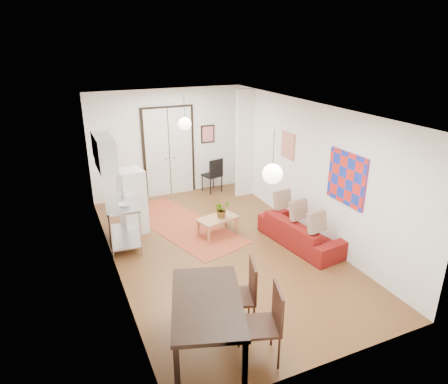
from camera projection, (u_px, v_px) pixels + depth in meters
name	position (u px, v px, depth m)	size (l,w,h in m)	color
floor	(219.00, 248.00, 8.35)	(7.00, 7.00, 0.00)	brown
ceiling	(219.00, 109.00, 7.30)	(4.20, 7.00, 0.02)	white
wall_back	(168.00, 143.00, 10.81)	(4.20, 0.02, 2.90)	white
wall_front	(332.00, 272.00, 4.84)	(4.20, 0.02, 2.90)	white
wall_left	(110.00, 199.00, 7.03)	(0.02, 7.00, 2.90)	white
wall_right	(308.00, 170.00, 8.62)	(0.02, 7.00, 2.90)	white
double_doors	(169.00, 152.00, 10.86)	(1.44, 0.06, 2.50)	white
stub_partition	(245.00, 144.00, 10.70)	(0.50, 0.10, 2.90)	white
wall_cabinet	(105.00, 153.00, 8.22)	(0.35, 1.00, 0.70)	silver
painting_popart	(347.00, 178.00, 7.47)	(0.05, 1.00, 1.00)	red
painting_abstract	(288.00, 146.00, 9.17)	(0.05, 0.50, 0.60)	beige
poster_back	(208.00, 134.00, 11.17)	(0.40, 0.03, 0.50)	red
print_left	(94.00, 146.00, 8.57)	(0.03, 0.44, 0.54)	#9D6A41
pendant_back	(185.00, 124.00, 9.24)	(0.30, 0.30, 0.80)	white
pendant_front	(272.00, 174.00, 5.83)	(0.30, 0.30, 0.80)	white
kilim_rug	(181.00, 225.00, 9.39)	(1.30, 3.46, 0.01)	#B64F2D
sofa	(301.00, 232.00, 8.41)	(2.01, 0.78, 0.59)	maroon
coffee_table	(218.00, 220.00, 8.86)	(0.97, 0.68, 0.39)	tan
potted_plant	(222.00, 209.00, 8.81)	(0.30, 0.34, 0.38)	#325E2A
kitchen_counter	(123.00, 216.00, 8.29)	(0.80, 1.36, 0.99)	silver
bowl	(124.00, 205.00, 7.91)	(0.23, 0.23, 0.06)	beige
soap_bottle	(119.00, 192.00, 8.35)	(0.09, 0.09, 0.21)	teal
fridge	(133.00, 202.00, 8.82)	(0.52, 0.52, 1.46)	white
dining_table	(207.00, 306.00, 5.28)	(1.37, 1.81, 0.89)	black
dining_chair_near	(233.00, 287.00, 5.96)	(0.66, 0.81, 1.10)	#381A12
dining_chair_far	(255.00, 314.00, 5.36)	(0.66, 0.81, 1.10)	#381A12
black_side_chair	(211.00, 171.00, 11.33)	(0.55, 0.56, 0.99)	black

